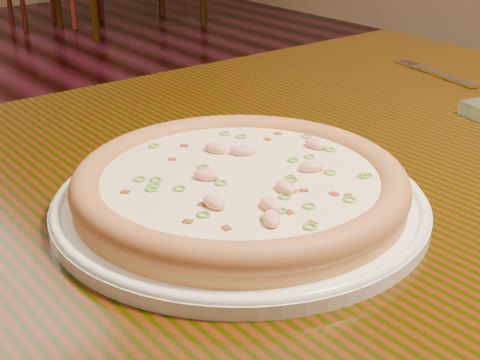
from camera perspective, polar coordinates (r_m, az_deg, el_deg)
ground at (r=1.76m, az=-18.67°, el=-12.90°), size 9.00×9.00×0.00m
hero_table at (r=0.77m, az=4.79°, el=-5.25°), size 1.20×0.80×0.75m
plate at (r=0.61m, az=0.00°, el=-1.81°), size 0.34×0.34×0.02m
pizza at (r=0.61m, az=0.02°, el=-0.26°), size 0.31×0.31×0.03m
fork at (r=1.09m, az=16.48°, el=8.73°), size 0.05×0.17×0.00m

